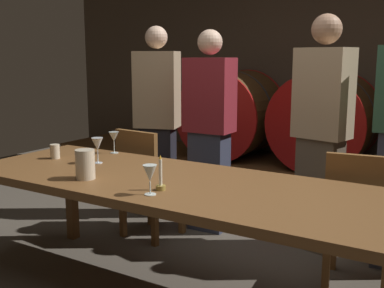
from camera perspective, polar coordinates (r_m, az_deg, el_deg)
name	(u,v)px	position (r m, az deg, el deg)	size (l,w,h in m)	color
back_wall	(344,69)	(5.27, 17.76, 8.58)	(7.07, 0.24, 2.62)	#473A2D
barrel_shelf	(323,185)	(4.90, 15.49, -4.73)	(6.36, 0.90, 0.37)	brown
wine_barrel_left	(232,114)	(5.14, 4.84, 3.61)	(0.93, 0.82, 0.93)	#513319
wine_barrel_center	(326,120)	(4.78, 15.73, 2.73)	(0.93, 0.82, 0.93)	#513319
dining_table	(180,191)	(2.71, -1.42, -5.68)	(2.73, 0.93, 0.74)	brown
chair_left	(146,178)	(3.78, -5.54, -4.12)	(0.43, 0.43, 0.88)	brown
chair_right	(360,215)	(3.10, 19.48, -8.00)	(0.45, 0.45, 0.88)	brown
guest_far_left	(157,120)	(4.29, -4.18, 2.84)	(0.44, 0.34, 1.70)	black
guest_center_left	(209,130)	(3.89, 2.10, 1.65)	(0.39, 0.25, 1.65)	#33384C
guest_center_right	(322,132)	(3.59, 15.27, 1.35)	(0.42, 0.32, 1.73)	brown
candle_center	(161,180)	(2.51, -3.79, -4.39)	(0.05, 0.05, 0.19)	olive
pitcher	(85,164)	(2.79, -12.69, -2.39)	(0.11, 0.11, 0.17)	beige
wine_glass_left	(114,137)	(3.49, -9.36, 0.80)	(0.07, 0.07, 0.16)	silver
wine_glass_center	(97,145)	(3.17, -11.28, -0.09)	(0.08, 0.08, 0.17)	white
wine_glass_right	(150,174)	(2.41, -5.07, -3.60)	(0.07, 0.07, 0.16)	silver
cup_left	(55,151)	(3.41, -16.06, -0.85)	(0.06, 0.06, 0.10)	beige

